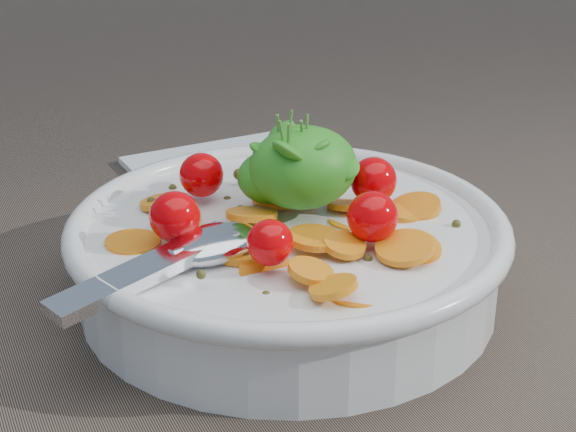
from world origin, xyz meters
name	(u,v)px	position (x,y,z in m)	size (l,w,h in m)	color
ground	(304,275)	(0.00, 0.00, 0.00)	(6.00, 6.00, 0.00)	#6A594B
bowl	(288,250)	(-0.02, -0.02, 0.03)	(0.27, 0.25, 0.11)	white
napkin	(234,170)	(0.03, 0.18, 0.00)	(0.15, 0.13, 0.01)	white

